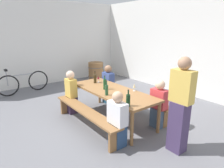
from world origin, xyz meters
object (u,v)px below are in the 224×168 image
Objects in this scene: seated_guest_far_1 at (159,105)px; standing_host at (180,107)px; bench_near at (85,113)px; wine_bottle_2 at (128,100)px; wine_glass_0 at (98,78)px; tasting_table at (112,93)px; wine_glass_1 at (134,86)px; seated_guest_near_0 at (71,93)px; seated_guest_near_1 at (117,121)px; wine_barrel at (96,72)px; seated_guest_far_0 at (108,85)px; bench_far at (134,99)px; parked_bicycle_0 at (23,83)px; wine_bottle_0 at (107,90)px; wine_bottle_3 at (105,84)px; wine_bottle_1 at (95,78)px.

standing_host is (0.79, -0.43, 0.31)m from seated_guest_far_1.
seated_guest_far_1 reaches higher than bench_near.
wine_bottle_2 reaches higher than wine_glass_0.
tasting_table is 1.04× the size of bench_near.
seated_guest_near_0 is (-1.32, -0.97, -0.31)m from wine_glass_1.
standing_host reaches higher than seated_guest_near_1.
wine_glass_1 is at bearing 11.78° from wine_glass_0.
wine_barrel is (-3.32, 2.44, 0.03)m from bench_near.
wine_glass_1 is 0.15× the size of seated_guest_far_0.
bench_far is (0.00, 1.49, 0.00)m from bench_near.
tasting_table is 1.12m from seated_guest_near_1.
standing_host reaches higher than wine_glass_0.
wine_barrel is at bearing -114.94° from seated_guest_far_0.
wine_glass_0 is at bearing -168.22° from wine_glass_1.
wine_bottle_2 is 0.19× the size of parked_bicycle_0.
seated_guest_far_1 reaches higher than wine_bottle_0.
wine_glass_0 is at bearing 164.20° from wine_bottle_2.
wine_barrel is at bearing 150.55° from wine_bottle_3.
wine_bottle_2 is at bearing -25.60° from wine_barrel.
seated_guest_near_1 reaches higher than wine_glass_1.
wine_bottle_3 is 1.89m from standing_host.
bench_near is 1.15m from wine_bottle_2.
wine_barrel is (-4.28, 2.05, -0.48)m from wine_bottle_2.
wine_bottle_0 is 0.99× the size of wine_bottle_3.
wine_bottle_2 is at bearing -12.53° from wine_bottle_1.
wine_bottle_0 is (0.21, 0.44, 0.51)m from bench_near.
seated_guest_near_0 reaches higher than tasting_table.
parked_bicycle_0 is (-5.16, -1.33, -0.47)m from standing_host.
wine_bottle_0 is at bearing 52.26° from seated_guest_far_0.
bench_far is at bearing 90.00° from tasting_table.
wine_bottle_0 is 0.70m from wine_glass_1.
wine_bottle_0 reaches higher than wine_bottle_2.
wine_barrel is at bearing 45.95° from seated_guest_near_0.
wine_bottle_0 reaches higher than wine_glass_1.
seated_guest_near_0 is (-1.91, -0.24, -0.32)m from wine_bottle_2.
seated_guest_near_0 is (-0.18, -0.73, -0.32)m from wine_glass_0.
seated_guest_near_1 is at bearing -55.04° from bench_far.
seated_guest_near_0 reaches higher than bench_far.
wine_bottle_2 is 0.28× the size of seated_guest_far_0.
tasting_table is 1.11m from seated_guest_far_1.
wine_glass_0 reaches higher than bench_near.
seated_guest_near_0 is 1.19m from seated_guest_far_0.
wine_glass_0 is 0.15× the size of seated_guest_near_0.
parked_bicycle_0 is (-2.49, -0.57, -0.18)m from seated_guest_near_0.
wine_bottle_3 is (0.62, -0.12, 0.01)m from wine_bottle_1.
bench_far is at bearing -65.68° from parked_bicycle_0.
wine_bottle_1 is 1.86m from seated_guest_near_1.
wine_barrel is (-3.16, 1.79, -0.49)m from wine_bottle_3.
bench_far is 1.54m from wine_bottle_2.
seated_guest_far_1 is (0.56, 0.22, -0.34)m from wine_glass_1.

